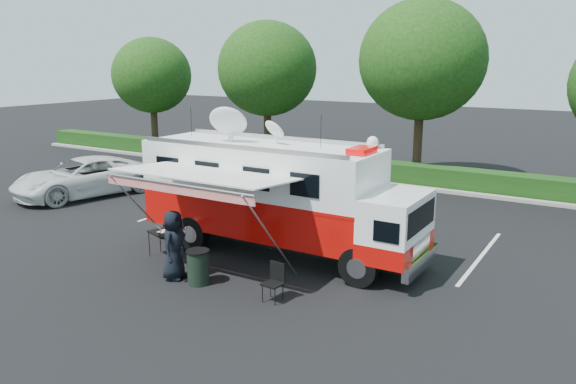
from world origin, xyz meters
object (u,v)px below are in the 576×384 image
command_truck (277,195)px  white_suv (85,196)px  trash_bin (198,267)px  folding_table (163,233)px

command_truck → white_suv: bearing=170.3°
command_truck → trash_bin: 3.54m
folding_table → trash_bin: trash_bin is taller
white_suv → trash_bin: trash_bin is taller
white_suv → folding_table: size_ratio=5.60×
folding_table → white_suv: bearing=155.0°
white_suv → folding_table: bearing=-10.0°
white_suv → folding_table: 9.60m
folding_table → trash_bin: 2.62m
command_truck → folding_table: bearing=-144.2°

